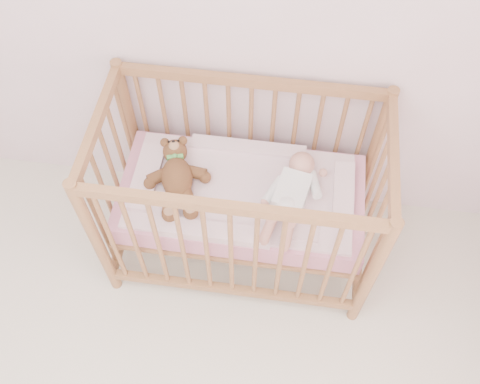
# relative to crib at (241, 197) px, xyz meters

# --- Properties ---
(crib) EXTENTS (1.36, 0.76, 1.00)m
(crib) POSITION_rel_crib_xyz_m (0.00, 0.00, 0.00)
(crib) COLOR #A67346
(crib) RESTS_ON floor
(mattress) EXTENTS (1.22, 0.62, 0.13)m
(mattress) POSITION_rel_crib_xyz_m (0.00, 0.00, -0.01)
(mattress) COLOR pink
(mattress) RESTS_ON crib
(blanket) EXTENTS (1.10, 0.58, 0.06)m
(blanket) POSITION_rel_crib_xyz_m (-0.00, 0.00, 0.06)
(blanket) COLOR pink
(blanket) RESTS_ON mattress
(baby) EXTENTS (0.38, 0.61, 0.14)m
(baby) POSITION_rel_crib_xyz_m (0.25, -0.02, 0.14)
(baby) COLOR white
(baby) RESTS_ON blanket
(teddy_bear) EXTENTS (0.46, 0.56, 0.14)m
(teddy_bear) POSITION_rel_crib_xyz_m (-0.31, -0.02, 0.15)
(teddy_bear) COLOR brown
(teddy_bear) RESTS_ON blanket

